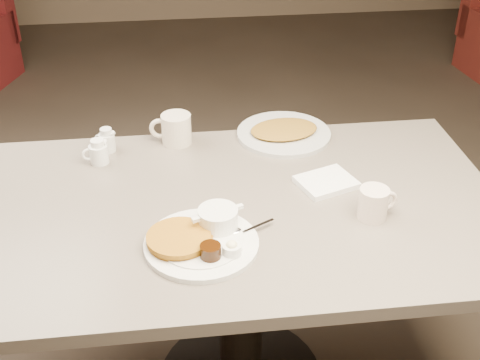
{
  "coord_description": "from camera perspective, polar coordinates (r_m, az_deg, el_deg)",
  "views": [
    {
      "loc": [
        -0.18,
        -1.44,
        1.76
      ],
      "look_at": [
        0.0,
        0.02,
        0.82
      ],
      "focal_mm": 46.68,
      "sensor_mm": 36.0,
      "label": 1
    }
  ],
  "objects": [
    {
      "name": "creamer_right",
      "position": [
        2.05,
        -12.08,
        3.53
      ],
      "size": [
        0.07,
        0.05,
        0.08
      ],
      "color": "silver",
      "rests_on": "diner_table"
    },
    {
      "name": "napkin",
      "position": [
        1.86,
        7.89,
        -0.21
      ],
      "size": [
        0.19,
        0.18,
        0.02
      ],
      "color": "white",
      "rests_on": "diner_table"
    },
    {
      "name": "creamer_left",
      "position": [
        1.99,
        -12.83,
        2.47
      ],
      "size": [
        0.09,
        0.07,
        0.08
      ],
      "color": "white",
      "rests_on": "diner_table"
    },
    {
      "name": "coffee_mug_far",
      "position": [
        2.06,
        -5.94,
        4.66
      ],
      "size": [
        0.15,
        0.11,
        0.1
      ],
      "color": "silver",
      "rests_on": "diner_table"
    },
    {
      "name": "coffee_mug_near",
      "position": [
        1.73,
        12.16,
        -2.05
      ],
      "size": [
        0.12,
        0.1,
        0.09
      ],
      "color": "white",
      "rests_on": "diner_table"
    },
    {
      "name": "main_plate",
      "position": [
        1.61,
        -3.51,
        -5.2
      ],
      "size": [
        0.39,
        0.38,
        0.07
      ],
      "color": "white",
      "rests_on": "diner_table"
    },
    {
      "name": "hash_plate",
      "position": [
        2.11,
        4.02,
        4.37
      ],
      "size": [
        0.36,
        0.36,
        0.04
      ],
      "color": "#B8B9B4",
      "rests_on": "diner_table"
    },
    {
      "name": "diner_table",
      "position": [
        1.87,
        0.07,
        -6.55
      ],
      "size": [
        1.5,
        0.9,
        0.75
      ],
      "color": "slate",
      "rests_on": "ground"
    }
  ]
}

